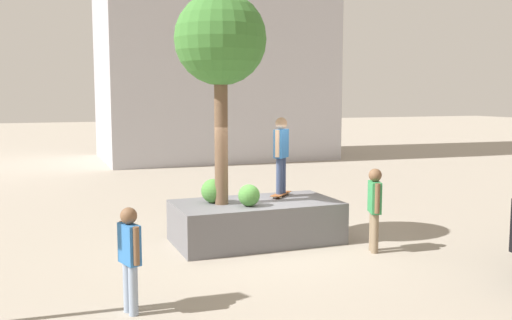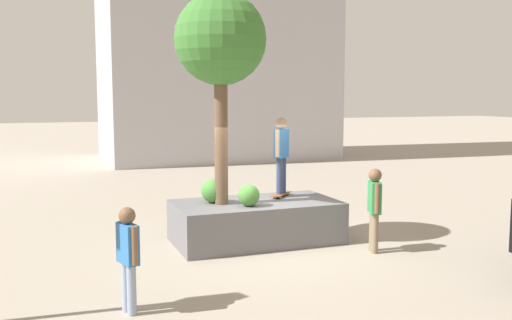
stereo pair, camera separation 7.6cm
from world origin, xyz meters
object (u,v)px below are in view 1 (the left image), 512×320
Objects in this scene: plaza_tree at (221,42)px; bystander_watching at (375,204)px; skateboard at (281,194)px; pedestrian_crossing at (130,253)px; planter_ledge at (256,222)px; skateboarder at (281,150)px.

bystander_watching is at bearing 149.29° from plaza_tree.
skateboard is 0.46× the size of pedestrian_crossing.
plaza_tree reaches higher than pedestrian_crossing.
plaza_tree is 2.57× the size of bystander_watching.
planter_ledge is at bearing 26.33° from skateboard.
pedestrian_crossing is at bearing 41.94° from skateboarder.
skateboarder is at bearing -166.67° from plaza_tree.
skateboarder is at bearing -58.84° from bystander_watching.
planter_ledge is at bearing -135.18° from pedestrian_crossing.
skateboarder is 2.49m from bystander_watching.
pedestrian_crossing is (3.16, 3.14, 0.46)m from planter_ledge.
skateboarder is (-0.75, -0.37, 1.50)m from planter_ledge.
skateboard is 2.30m from bystander_watching.
skateboard is at bearing -153.67° from planter_ledge.
skateboard is 0.42× the size of bystander_watching.
skateboarder is 5.35m from pedestrian_crossing.
skateboarder reaches higher than planter_ledge.
planter_ledge is 1.72m from skateboarder.
bystander_watching reaches higher than pedestrian_crossing.
plaza_tree is at bearing 13.33° from skateboard.
skateboard is (-0.75, -0.37, 0.50)m from planter_ledge.
skateboard is at bearing 0.00° from skateboarder.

